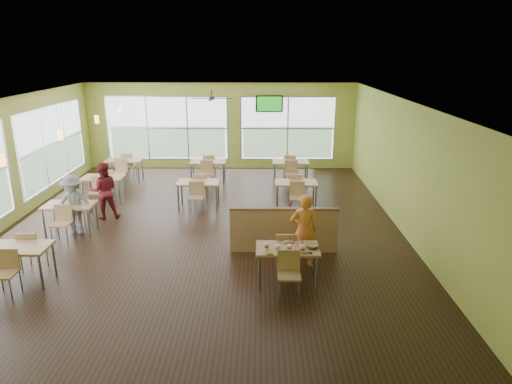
% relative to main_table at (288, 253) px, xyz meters
% --- Properties ---
extents(room, '(12.00, 12.04, 3.20)m').
position_rel_main_table_xyz_m(room, '(-2.00, 3.00, 0.97)').
color(room, black).
rests_on(room, ground).
extents(window_bays, '(9.24, 10.24, 2.38)m').
position_rel_main_table_xyz_m(window_bays, '(-4.65, 6.08, 0.85)').
color(window_bays, white).
rests_on(window_bays, room).
extents(main_table, '(1.22, 1.52, 0.87)m').
position_rel_main_table_xyz_m(main_table, '(0.00, 0.00, 0.00)').
color(main_table, tan).
rests_on(main_table, floor).
extents(half_wall_divider, '(2.40, 0.14, 1.04)m').
position_rel_main_table_xyz_m(half_wall_divider, '(0.00, 1.45, -0.11)').
color(half_wall_divider, tan).
rests_on(half_wall_divider, floor).
extents(dining_tables, '(6.92, 8.72, 0.87)m').
position_rel_main_table_xyz_m(dining_tables, '(-3.05, 4.71, -0.00)').
color(dining_tables, tan).
rests_on(dining_tables, floor).
extents(pendant_lights, '(0.11, 7.31, 0.86)m').
position_rel_main_table_xyz_m(pendant_lights, '(-5.20, 3.68, 1.82)').
color(pendant_lights, '#2D2119').
rests_on(pendant_lights, ceiling).
extents(ceiling_fan, '(1.25, 1.25, 0.29)m').
position_rel_main_table_xyz_m(ceiling_fan, '(-2.00, 6.00, 2.32)').
color(ceiling_fan, '#2D2119').
rests_on(ceiling_fan, ceiling).
extents(tv_backwall, '(1.00, 0.07, 0.60)m').
position_rel_main_table_xyz_m(tv_backwall, '(-0.20, 8.90, 1.82)').
color(tv_backwall, black).
rests_on(tv_backwall, wall_back).
extents(man_plaid, '(0.62, 0.44, 1.58)m').
position_rel_main_table_xyz_m(man_plaid, '(0.37, 0.75, 0.16)').
color(man_plaid, '#F6461B').
rests_on(man_plaid, floor).
extents(patron_maroon, '(0.90, 0.79, 1.54)m').
position_rel_main_table_xyz_m(patron_maroon, '(-4.70, 3.57, 0.14)').
color(patron_maroon, maroon).
rests_on(patron_maroon, floor).
extents(patron_grey, '(0.98, 0.58, 1.50)m').
position_rel_main_table_xyz_m(patron_grey, '(-5.07, 2.46, 0.12)').
color(patron_grey, slate).
rests_on(patron_grey, floor).
extents(cup_blue, '(0.10, 0.10, 0.35)m').
position_rel_main_table_xyz_m(cup_blue, '(-0.41, -0.09, 0.19)').
color(cup_blue, white).
rests_on(cup_blue, main_table).
extents(cup_yellow, '(0.10, 0.10, 0.36)m').
position_rel_main_table_xyz_m(cup_yellow, '(-0.19, -0.19, 0.19)').
color(cup_yellow, white).
rests_on(cup_yellow, main_table).
extents(cup_red_near, '(0.09, 0.09, 0.34)m').
position_rel_main_table_xyz_m(cup_red_near, '(0.02, -0.15, 0.19)').
color(cup_red_near, white).
rests_on(cup_red_near, main_table).
extents(cup_red_far, '(0.10, 0.10, 0.37)m').
position_rel_main_table_xyz_m(cup_red_far, '(0.26, -0.20, 0.19)').
color(cup_red_far, white).
rests_on(cup_red_far, main_table).
extents(food_basket, '(0.26, 0.26, 0.06)m').
position_rel_main_table_xyz_m(food_basket, '(0.47, 0.01, 0.15)').
color(food_basket, black).
rests_on(food_basket, main_table).
extents(ketchup_cup, '(0.06, 0.06, 0.02)m').
position_rel_main_table_xyz_m(ketchup_cup, '(0.41, -0.26, 0.13)').
color(ketchup_cup, '#A50719').
rests_on(ketchup_cup, main_table).
extents(wrapper_left, '(0.14, 0.13, 0.04)m').
position_rel_main_table_xyz_m(wrapper_left, '(-0.36, -0.30, 0.14)').
color(wrapper_left, olive).
rests_on(wrapper_left, main_table).
extents(wrapper_mid, '(0.23, 0.21, 0.05)m').
position_rel_main_table_xyz_m(wrapper_mid, '(0.03, 0.22, 0.14)').
color(wrapper_mid, olive).
rests_on(wrapper_mid, main_table).
extents(wrapper_right, '(0.15, 0.14, 0.04)m').
position_rel_main_table_xyz_m(wrapper_right, '(0.31, -0.23, 0.14)').
color(wrapper_right, olive).
rests_on(wrapper_right, main_table).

